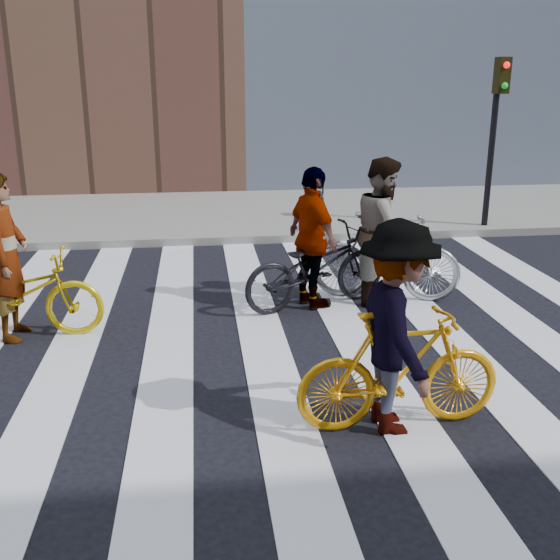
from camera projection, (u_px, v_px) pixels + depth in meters
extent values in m
plane|color=black|center=(315.00, 351.00, 7.46)|extent=(100.00, 100.00, 0.00)
cube|color=gray|center=(255.00, 213.00, 14.54)|extent=(100.00, 5.00, 0.15)
cube|color=white|center=(66.00, 363.00, 7.13)|extent=(0.55, 10.00, 0.01)
cube|color=white|center=(168.00, 358.00, 7.26)|extent=(0.55, 10.00, 0.01)
cube|color=white|center=(267.00, 353.00, 7.39)|extent=(0.55, 10.00, 0.01)
cube|color=white|center=(362.00, 348.00, 7.53)|extent=(0.55, 10.00, 0.01)
cube|color=white|center=(453.00, 343.00, 7.66)|extent=(0.55, 10.00, 0.01)
cube|color=white|center=(542.00, 339.00, 7.79)|extent=(0.55, 10.00, 0.01)
cylinder|color=black|center=(491.00, 151.00, 12.62)|extent=(0.12, 0.12, 3.20)
cube|color=black|center=(502.00, 75.00, 12.06)|extent=(0.22, 0.28, 0.65)
sphere|color=red|center=(507.00, 65.00, 11.87)|extent=(0.12, 0.12, 0.12)
sphere|color=#0CCC26|center=(505.00, 86.00, 11.97)|extent=(0.12, 0.12, 0.12)
imported|color=#DBB60C|center=(16.00, 294.00, 7.73)|extent=(2.04, 0.76, 1.06)
imported|color=#ABB0B5|center=(386.00, 257.00, 9.02)|extent=(2.12, 1.16, 1.23)
imported|color=#FFA10E|center=(400.00, 370.00, 5.70)|extent=(1.85, 0.58, 1.10)
imported|color=black|center=(316.00, 267.00, 8.75)|extent=(2.22, 1.40, 1.10)
imported|color=slate|center=(7.00, 257.00, 7.59)|extent=(0.49, 0.73, 1.98)
imported|color=slate|center=(383.00, 230.00, 8.90)|extent=(1.00, 1.14, 1.98)
imported|color=slate|center=(397.00, 329.00, 5.58)|extent=(0.74, 1.24, 1.89)
imported|color=slate|center=(313.00, 239.00, 8.63)|extent=(0.81, 1.20, 1.89)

